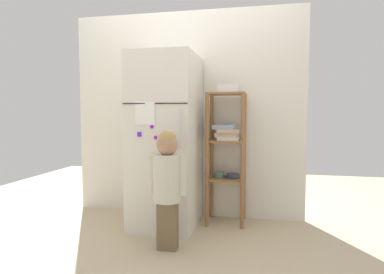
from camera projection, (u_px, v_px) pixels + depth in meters
The scene contains 6 objects.
ground_plane at pixel (177, 226), 3.13m from camera, with size 6.00×6.00×0.00m, color tan.
kitchen_wall_back at pixel (186, 115), 3.43m from camera, with size 2.43×0.03×2.12m, color silver.
refrigerator at pixel (166, 141), 3.11m from camera, with size 0.59×0.71×1.62m.
child_standing at pixel (167, 178), 2.56m from camera, with size 0.31×0.23×0.95m.
pantry_shelf_unit at pixel (226, 146), 3.18m from camera, with size 0.37×0.32×1.27m.
fruit_bin at pixel (229, 89), 3.12m from camera, with size 0.20×0.17×0.09m.
Camera 1 is at (0.78, -2.96, 1.08)m, focal length 30.62 mm.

